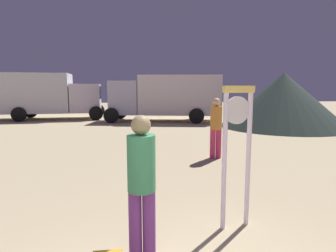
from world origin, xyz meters
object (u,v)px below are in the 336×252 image
object	(u,v)px
person_distant	(216,125)
box_truck_near	(167,96)
dome_tent	(283,100)
box_truck_far	(47,95)
person_near_clock	(142,180)
standing_clock	(237,141)

from	to	relation	value
person_distant	box_truck_near	world-z (taller)	box_truck_near
dome_tent	box_truck_far	bearing A→B (deg)	157.31
person_near_clock	box_truck_far	size ratio (longest dim) A/B	0.26
standing_clock	person_distant	world-z (taller)	standing_clock
person_near_clock	box_truck_far	distance (m)	17.55
box_truck_near	dome_tent	world-z (taller)	dome_tent
person_near_clock	box_truck_far	bearing A→B (deg)	109.01
person_near_clock	person_distant	xyz separation A→B (m)	(2.34, 4.71, 0.02)
person_distant	dome_tent	bearing A→B (deg)	48.16
person_near_clock	dome_tent	distance (m)	13.46
dome_tent	standing_clock	bearing A→B (deg)	-122.20
person_near_clock	standing_clock	bearing A→B (deg)	23.63
box_truck_far	dome_tent	bearing A→B (deg)	-22.69
person_near_clock	person_distant	distance (m)	5.26
box_truck_near	box_truck_far	world-z (taller)	box_truck_far
standing_clock	person_distant	distance (m)	4.21
person_near_clock	person_distant	size ratio (longest dim) A/B	0.98
box_truck_far	standing_clock	bearing A→B (deg)	-65.99
person_near_clock	dome_tent	xyz separation A→B (m)	(7.88, 10.90, 0.47)
standing_clock	dome_tent	world-z (taller)	dome_tent
box_truck_near	person_distant	bearing A→B (deg)	-88.63
box_truck_near	dome_tent	bearing A→B (deg)	-31.38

